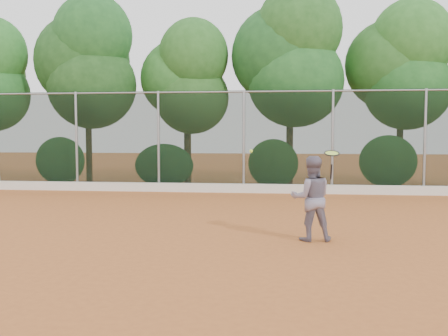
# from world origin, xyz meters

# --- Properties ---
(ground) EXTENTS (80.00, 80.00, 0.00)m
(ground) POSITION_xyz_m (0.00, 0.00, 0.00)
(ground) COLOR #B05D29
(ground) RESTS_ON ground
(concrete_curb) EXTENTS (24.00, 0.20, 0.30)m
(concrete_curb) POSITION_xyz_m (0.00, 6.82, 0.15)
(concrete_curb) COLOR silver
(concrete_curb) RESTS_ON ground
(tennis_player) EXTENTS (0.85, 0.70, 1.61)m
(tennis_player) POSITION_xyz_m (1.85, -0.65, 0.80)
(tennis_player) COLOR slate
(tennis_player) RESTS_ON ground
(chainlink_fence) EXTENTS (24.09, 0.09, 3.50)m
(chainlink_fence) POSITION_xyz_m (-0.00, 7.00, 1.86)
(chainlink_fence) COLOR black
(chainlink_fence) RESTS_ON ground
(foliage_backdrop) EXTENTS (23.70, 3.63, 7.55)m
(foliage_backdrop) POSITION_xyz_m (-0.55, 8.98, 4.40)
(foliage_backdrop) COLOR #402818
(foliage_backdrop) RESTS_ON ground
(tennis_racket) EXTENTS (0.31, 0.30, 0.55)m
(tennis_racket) POSITION_xyz_m (2.22, -0.67, 1.62)
(tennis_racket) COLOR black
(tennis_racket) RESTS_ON ground
(tennis_ball_in_flight) EXTENTS (0.06, 0.06, 0.06)m
(tennis_ball_in_flight) POSITION_xyz_m (0.73, -0.95, 1.71)
(tennis_ball_in_flight) COLOR #CCF237
(tennis_ball_in_flight) RESTS_ON ground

